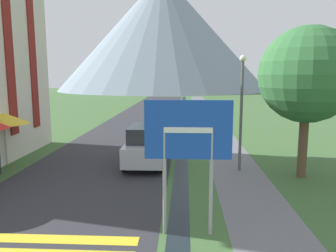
# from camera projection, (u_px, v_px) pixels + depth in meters

# --- Properties ---
(ground_plane) EXTENTS (160.00, 160.00, 0.00)m
(ground_plane) POSITION_uv_depth(u_px,v_px,m) (166.00, 133.00, 23.45)
(ground_plane) COLOR #3D6033
(road) EXTENTS (6.40, 60.00, 0.01)m
(road) POSITION_uv_depth(u_px,v_px,m) (147.00, 115.00, 33.45)
(road) COLOR #2D2D33
(road) RESTS_ON ground_plane
(footpath) EXTENTS (2.20, 60.00, 0.01)m
(footpath) POSITION_uv_depth(u_px,v_px,m) (207.00, 116.00, 33.13)
(footpath) COLOR slate
(footpath) RESTS_ON ground_plane
(drainage_channel) EXTENTS (0.60, 60.00, 0.00)m
(drainage_channel) POSITION_uv_depth(u_px,v_px,m) (183.00, 116.00, 33.26)
(drainage_channel) COLOR black
(drainage_channel) RESTS_ON ground_plane
(mountain_distant) EXTENTS (56.49, 56.49, 31.02)m
(mountain_distant) POSITION_uv_depth(u_px,v_px,m) (163.00, 33.00, 89.48)
(mountain_distant) COLOR gray
(mountain_distant) RESTS_ON ground_plane
(road_sign) EXTENTS (2.18, 0.11, 3.48)m
(road_sign) POSITION_uv_depth(u_px,v_px,m) (188.00, 143.00, 8.13)
(road_sign) COLOR #9E9EA3
(road_sign) RESTS_ON ground_plane
(parked_car_near) EXTENTS (1.80, 4.29, 1.82)m
(parked_car_near) POSITION_uv_depth(u_px,v_px,m) (147.00, 145.00, 15.07)
(parked_car_near) COLOR #B2B2B7
(parked_car_near) RESTS_ON ground_plane
(parked_car_far) EXTENTS (1.91, 4.15, 1.82)m
(parked_car_far) POSITION_uv_depth(u_px,v_px,m) (166.00, 113.00, 28.01)
(parked_car_far) COLOR navy
(parked_car_far) RESTS_ON ground_plane
(cafe_umbrella_rear_yellow) EXTENTS (2.18, 2.18, 2.41)m
(cafe_umbrella_rear_yellow) POSITION_uv_depth(u_px,v_px,m) (4.00, 118.00, 14.64)
(cafe_umbrella_rear_yellow) COLOR #B7B2A8
(cafe_umbrella_rear_yellow) RESTS_ON ground_plane
(streetlamp) EXTENTS (0.28, 0.28, 4.90)m
(streetlamp) POSITION_uv_depth(u_px,v_px,m) (241.00, 103.00, 13.74)
(streetlamp) COLOR #515156
(streetlamp) RESTS_ON ground_plane
(tree_by_path) EXTENTS (3.75, 3.75, 5.97)m
(tree_by_path) POSITION_uv_depth(u_px,v_px,m) (307.00, 75.00, 12.68)
(tree_by_path) COLOR brown
(tree_by_path) RESTS_ON ground_plane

